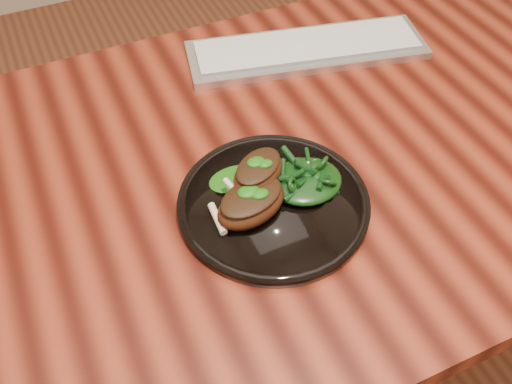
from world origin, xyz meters
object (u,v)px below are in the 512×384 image
(desk, at_px, (295,184))
(keyboard, at_px, (307,49))
(plate, at_px, (274,203))
(lamb_chop_front, at_px, (251,203))
(greens_heap, at_px, (306,178))

(desk, bearing_deg, keyboard, 58.90)
(plate, distance_m, lamb_chop_front, 0.05)
(lamb_chop_front, height_order, keyboard, lamb_chop_front)
(desk, distance_m, lamb_chop_front, 0.20)
(desk, relative_size, greens_heap, 14.99)
(plate, bearing_deg, lamb_chop_front, -166.24)
(keyboard, bearing_deg, desk, -121.10)
(lamb_chop_front, bearing_deg, desk, 38.84)
(lamb_chop_front, distance_m, keyboard, 0.42)
(desk, bearing_deg, greens_heap, -110.58)
(plate, xyz_separation_m, lamb_chop_front, (-0.04, -0.01, 0.03))
(lamb_chop_front, relative_size, greens_heap, 1.16)
(keyboard, bearing_deg, greens_heap, -118.34)
(lamb_chop_front, relative_size, keyboard, 0.26)
(desk, relative_size, keyboard, 3.42)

